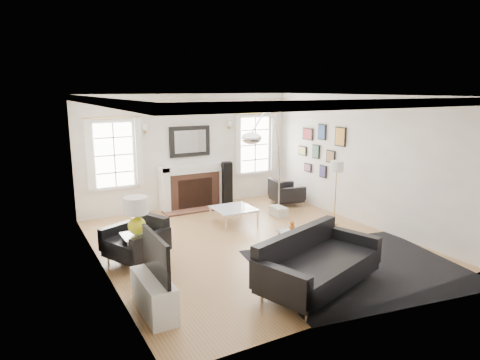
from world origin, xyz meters
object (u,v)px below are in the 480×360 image
armchair_right (285,193)px  gourd_lamp (136,213)px  fireplace (194,187)px  sofa (315,264)px  armchair_left (138,241)px  coffee_table (234,209)px  arc_floor_lamp (267,164)px

armchair_right → gourd_lamp: (-4.35, -2.00, 0.61)m
fireplace → sofa: bearing=-91.4°
sofa → armchair_left: bearing=131.6°
sofa → coffee_table: 3.29m
fireplace → coffee_table: (0.25, -1.66, -0.20)m
fireplace → gourd_lamp: 3.62m
armchair_left → gourd_lamp: size_ratio=1.86×
fireplace → gourd_lamp: (-2.20, -2.85, 0.37)m
fireplace → armchair_left: size_ratio=1.42×
sofa → armchair_right: 4.66m
sofa → armchair_right: size_ratio=2.49×
sofa → arc_floor_lamp: arc_floor_lamp is taller
fireplace → armchair_left: (-2.14, -2.65, -0.19)m
coffee_table → arc_floor_lamp: 1.28m
gourd_lamp → arc_floor_lamp: (2.92, 0.62, 0.47)m
fireplace → arc_floor_lamp: bearing=-72.0°
armchair_right → gourd_lamp: gourd_lamp is taller
sofa → armchair_left: 3.05m
sofa → coffee_table: bearing=83.7°
armchair_right → coffee_table: size_ratio=1.09×
fireplace → coffee_table: size_ratio=2.01×
armchair_right → arc_floor_lamp: (-1.42, -1.38, 1.08)m
armchair_left → gourd_lamp: bearing=-106.0°
sofa → coffee_table: sofa is taller
sofa → arc_floor_lamp: 3.00m
armchair_right → coffee_table: bearing=-157.0°
armchair_right → sofa: bearing=-119.0°
coffee_table → gourd_lamp: (-2.45, -1.19, 0.57)m
armchair_right → coffee_table: (-1.90, -0.81, 0.04)m
sofa → armchair_left: (-2.02, 2.28, -0.02)m
sofa → armchair_right: (2.26, 4.08, -0.07)m
armchair_right → coffee_table: armchair_right is taller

